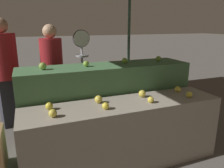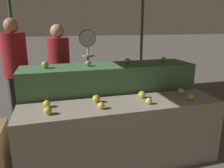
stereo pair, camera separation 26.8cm
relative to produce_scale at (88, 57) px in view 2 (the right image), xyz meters
name	(u,v)px [view 2 (the right image)]	position (x,y,z in m)	size (l,w,h in m)	color
ground_plane	(122,163)	(0.17, -1.26, -1.13)	(60.00, 60.00, 0.00)	#59544F
display_counter_front	(122,135)	(0.17, -1.26, -0.74)	(2.30, 0.55, 0.78)	gray
display_counter_back	(109,104)	(0.17, -0.66, -0.57)	(2.30, 0.55, 1.11)	#4C7A4C
apple_front_0	(48,111)	(-0.64, -1.36, -0.31)	(0.08, 0.08, 0.08)	gold
apple_front_1	(101,106)	(-0.10, -1.36, -0.31)	(0.08, 0.08, 0.08)	gold
apple_front_2	(149,101)	(0.44, -1.36, -0.31)	(0.07, 0.07, 0.07)	yellow
apple_front_3	(191,97)	(0.98, -1.37, -0.31)	(0.07, 0.07, 0.07)	gold
apple_front_4	(47,104)	(-0.65, -1.16, -0.31)	(0.08, 0.08, 0.08)	gold
apple_front_5	(96,99)	(-0.11, -1.15, -0.30)	(0.09, 0.09, 0.09)	gold
apple_front_6	(142,95)	(0.45, -1.15, -0.30)	(0.09, 0.09, 0.09)	gold
apple_front_7	(181,91)	(0.98, -1.15, -0.31)	(0.08, 0.08, 0.08)	yellow
apple_back_0	(45,65)	(-0.65, -0.67, 0.03)	(0.09, 0.09, 0.09)	#8EB247
apple_back_1	(88,63)	(-0.11, -0.67, 0.02)	(0.07, 0.07, 0.07)	#84AD3D
apple_back_2	(128,61)	(0.44, -0.66, 0.03)	(0.08, 0.08, 0.08)	#7AA338
apple_back_3	(164,59)	(0.98, -0.66, 0.02)	(0.08, 0.08, 0.08)	#84AD3D
produce_scale	(88,57)	(0.00, 0.00, 0.00)	(0.27, 0.20, 1.56)	#99999E
person_vendor_at_scale	(60,68)	(-0.45, 0.19, -0.18)	(0.42, 0.42, 1.64)	#2D2D38
person_customer_left	(16,65)	(-1.14, 0.38, -0.13)	(0.50, 0.50, 1.74)	#2D2D38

